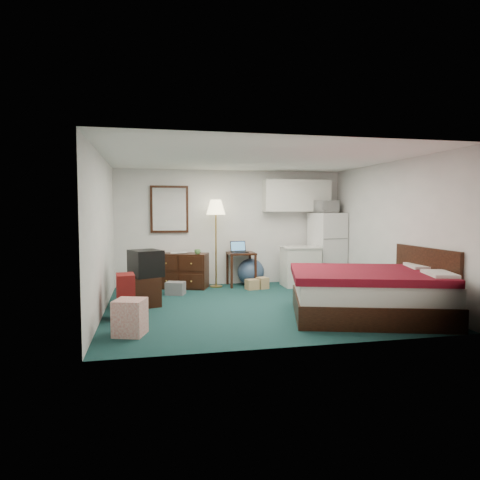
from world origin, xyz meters
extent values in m
cube|color=black|center=(0.00, 0.00, 0.00)|extent=(5.00, 4.50, 0.01)
cube|color=silver|center=(0.00, 0.00, 2.50)|extent=(5.00, 4.50, 0.01)
cube|color=silver|center=(0.00, 2.25, 1.25)|extent=(5.00, 0.01, 2.50)
cube|color=silver|center=(0.00, -2.25, 1.25)|extent=(5.00, 0.01, 2.50)
cube|color=silver|center=(-2.50, 0.00, 1.25)|extent=(0.01, 4.50, 2.50)
cube|color=silver|center=(2.50, 0.00, 1.25)|extent=(0.01, 4.50, 2.50)
sphere|color=navy|center=(0.37, 1.96, 0.29)|extent=(0.64, 0.64, 0.58)
imported|color=white|center=(2.06, 1.87, 1.74)|extent=(0.57, 0.44, 0.34)
imported|color=tan|center=(-1.35, 2.00, 0.84)|extent=(0.17, 0.04, 0.22)
imported|color=tan|center=(-1.15, 2.02, 0.83)|extent=(0.15, 0.09, 0.21)
imported|color=#598E47|center=(-0.81, 1.68, 0.79)|extent=(0.13, 0.11, 0.13)
camera|label=1|loc=(-1.77, -7.00, 1.63)|focal=32.00mm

